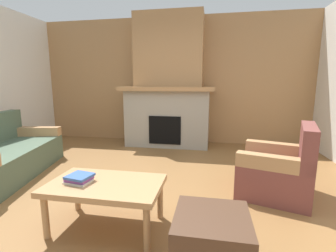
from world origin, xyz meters
TOP-DOWN VIEW (x-y plane):
  - ground at (0.00, 0.00)m, footprint 9.00×9.00m
  - wall_back_wood_panel at (0.00, 3.00)m, footprint 6.00×0.12m
  - fireplace at (0.00, 2.62)m, footprint 1.90×0.82m
  - couch at (-1.98, 0.43)m, footprint 1.21×1.94m
  - armchair at (1.70, 0.51)m, footprint 0.95×0.95m
  - coffee_table at (0.00, -0.47)m, footprint 1.00×0.60m
  - ottoman at (0.93, -0.79)m, footprint 0.52×0.52m
  - book_stack_near_edge at (-0.23, -0.51)m, footprint 0.25×0.22m

SIDE VIEW (x-z plane):
  - ground at x=0.00m, z-range 0.00..0.00m
  - ottoman at x=0.93m, z-range 0.00..0.40m
  - couch at x=-1.98m, z-range -0.14..0.71m
  - armchair at x=1.70m, z-range -0.13..0.72m
  - coffee_table at x=0.00m, z-range 0.16..0.59m
  - book_stack_near_edge at x=-0.23m, z-range 0.43..0.50m
  - fireplace at x=0.00m, z-range -0.19..2.51m
  - wall_back_wood_panel at x=0.00m, z-range 0.00..2.70m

